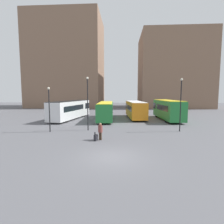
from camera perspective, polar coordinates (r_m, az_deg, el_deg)
ground_plane at (r=12.48m, az=-0.02°, el=-14.52°), size 160.00×160.00×0.00m
building_block_left at (r=64.75m, az=-14.29°, el=15.13°), size 23.64×17.75×30.13m
building_block_right at (r=63.65m, az=19.16°, el=12.34°), size 21.76×17.36×23.92m
bus_0 at (r=31.73m, az=-13.28°, el=0.95°), size 4.45×12.10×3.22m
bus_1 at (r=30.12m, az=-2.08°, el=0.61°), size 3.01×11.20×2.98m
bus_2 at (r=31.97m, az=7.64°, el=0.93°), size 3.32×9.98×3.07m
bus_3 at (r=31.43m, az=17.65°, el=0.91°), size 3.05×10.65×3.35m
traveler at (r=16.70m, az=-3.84°, el=-5.85°), size 0.54×0.54×1.63m
suitcase at (r=16.58m, az=-5.33°, el=-8.33°), size 0.35×0.46×0.84m
lamp_post_0 at (r=21.03m, az=-7.95°, el=4.01°), size 0.28×0.28×6.37m
lamp_post_1 at (r=21.68m, az=21.54°, el=3.43°), size 0.28×0.28×6.17m
lamp_post_2 at (r=21.15m, az=-19.83°, el=2.00°), size 0.28×0.28×5.15m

